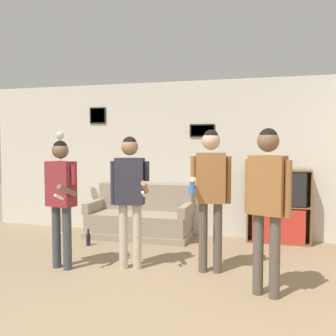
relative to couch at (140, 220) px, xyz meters
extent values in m
cube|color=silver|center=(0.67, 0.42, 1.06)|extent=(7.56, 0.06, 2.70)
cube|color=black|center=(1.02, 0.37, 1.54)|extent=(0.43, 0.02, 0.22)
cube|color=gray|center=(1.02, 0.37, 1.54)|extent=(0.39, 0.01, 0.18)
cube|color=black|center=(-0.95, 0.37, 1.84)|extent=(0.31, 0.02, 0.30)
cube|color=#B2B2BC|center=(-0.95, 0.37, 1.84)|extent=(0.27, 0.01, 0.25)
cube|color=gray|center=(0.00, -0.05, -0.24)|extent=(1.78, 0.80, 0.10)
cube|color=gray|center=(0.00, -0.05, -0.03)|extent=(1.72, 0.74, 0.32)
cube|color=gray|center=(0.00, 0.28, 0.36)|extent=(1.72, 0.14, 0.47)
cube|color=gray|center=(-0.83, -0.05, 0.22)|extent=(0.12, 0.74, 0.18)
cube|color=gray|center=(0.83, -0.05, 0.22)|extent=(0.12, 0.74, 0.18)
cube|color=brown|center=(1.82, 0.20, 0.30)|extent=(0.02, 0.30, 1.19)
cube|color=brown|center=(2.79, 0.20, 0.30)|extent=(0.02, 0.30, 1.19)
cube|color=brown|center=(2.30, 0.34, 0.30)|extent=(1.00, 0.01, 1.19)
cube|color=brown|center=(2.30, 0.20, -0.28)|extent=(0.95, 0.30, 0.02)
cube|color=brown|center=(2.30, 0.20, 0.88)|extent=(0.95, 0.30, 0.02)
cube|color=brown|center=(2.30, 0.20, 0.30)|extent=(0.95, 0.30, 0.02)
cube|color=red|center=(2.30, 0.19, 0.00)|extent=(0.82, 0.26, 0.54)
cube|color=black|center=(2.30, 0.19, 0.60)|extent=(0.82, 0.26, 0.54)
cylinder|color=#ADA89E|center=(-1.41, -0.19, -0.28)|extent=(0.28, 0.28, 0.03)
cylinder|color=#ADA89E|center=(-1.41, -0.19, 0.56)|extent=(0.03, 0.03, 1.65)
sphere|color=silver|center=(-1.41, -0.19, 1.46)|extent=(0.14, 0.14, 0.14)
cylinder|color=#3D4247|center=(-0.50, -1.83, 0.11)|extent=(0.11, 0.11, 0.81)
cylinder|color=#3D4247|center=(-0.33, -1.86, 0.11)|extent=(0.11, 0.11, 0.81)
cube|color=maroon|center=(-0.41, -1.85, 0.80)|extent=(0.39, 0.27, 0.57)
sphere|color=brown|center=(-0.41, -1.85, 1.22)|extent=(0.21, 0.21, 0.21)
sphere|color=black|center=(-0.41, -1.85, 1.26)|extent=(0.18, 0.18, 0.18)
cylinder|color=maroon|center=(-0.20, -1.89, 0.93)|extent=(0.07, 0.07, 0.24)
cylinder|color=brown|center=(-0.23, -2.02, 0.74)|extent=(0.12, 0.30, 0.18)
cylinder|color=white|center=(-0.26, -2.15, 0.68)|extent=(0.06, 0.15, 0.09)
cylinder|color=maroon|center=(-0.62, -1.80, 0.78)|extent=(0.07, 0.07, 0.54)
cylinder|color=#B7AD99|center=(0.35, -1.64, 0.12)|extent=(0.11, 0.11, 0.83)
cylinder|color=#B7AD99|center=(0.52, -1.61, 0.12)|extent=(0.11, 0.11, 0.83)
cube|color=#282833|center=(0.44, -1.62, 0.83)|extent=(0.39, 0.26, 0.59)
sphere|color=#997051|center=(0.44, -1.62, 1.27)|extent=(0.22, 0.22, 0.22)
sphere|color=black|center=(0.44, -1.62, 1.31)|extent=(0.18, 0.18, 0.18)
cylinder|color=#282833|center=(0.65, -1.59, 0.96)|extent=(0.07, 0.07, 0.25)
cylinder|color=#997051|center=(0.67, -1.72, 0.78)|extent=(0.11, 0.31, 0.19)
cylinder|color=white|center=(0.69, -1.86, 0.71)|extent=(0.06, 0.15, 0.09)
cylinder|color=#282833|center=(0.22, -1.66, 0.81)|extent=(0.07, 0.07, 0.56)
cylinder|color=brown|center=(1.36, -1.51, 0.14)|extent=(0.11, 0.11, 0.87)
cylinder|color=brown|center=(1.54, -1.48, 0.14)|extent=(0.11, 0.11, 0.87)
cube|color=#936033|center=(1.45, -1.50, 0.89)|extent=(0.38, 0.25, 0.62)
sphere|color=#D1A889|center=(1.45, -1.50, 1.35)|extent=(0.23, 0.23, 0.23)
sphere|color=black|center=(1.45, -1.50, 1.39)|extent=(0.19, 0.19, 0.19)
cylinder|color=#936033|center=(1.66, -1.47, 0.87)|extent=(0.07, 0.07, 0.58)
cylinder|color=#936033|center=(1.24, -1.53, 1.03)|extent=(0.07, 0.07, 0.26)
cylinder|color=#D1A889|center=(1.26, -1.67, 0.83)|extent=(0.11, 0.32, 0.19)
cylinder|color=blue|center=(1.28, -1.81, 0.78)|extent=(0.08, 0.08, 0.10)
cylinder|color=brown|center=(2.04, -2.05, 0.14)|extent=(0.11, 0.11, 0.87)
cylinder|color=brown|center=(2.21, -2.12, 0.14)|extent=(0.11, 0.11, 0.87)
cube|color=#936033|center=(2.12, -2.08, 0.88)|extent=(0.41, 0.32, 0.61)
sphere|color=brown|center=(2.12, -2.08, 1.33)|extent=(0.22, 0.22, 0.22)
sphere|color=black|center=(2.12, -2.08, 1.37)|extent=(0.19, 0.19, 0.19)
cylinder|color=#936033|center=(2.32, -2.16, 0.86)|extent=(0.07, 0.07, 0.58)
cylinder|color=#936033|center=(1.92, -2.01, 0.86)|extent=(0.07, 0.07, 0.58)
cylinder|color=black|center=(-0.60, -0.76, -0.20)|extent=(0.07, 0.07, 0.19)
cylinder|color=black|center=(-0.60, -0.76, -0.07)|extent=(0.03, 0.03, 0.08)
cylinder|color=white|center=(2.36, 0.20, 0.95)|extent=(0.09, 0.09, 0.11)
camera|label=1|loc=(2.12, -6.06, 1.29)|focal=40.00mm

